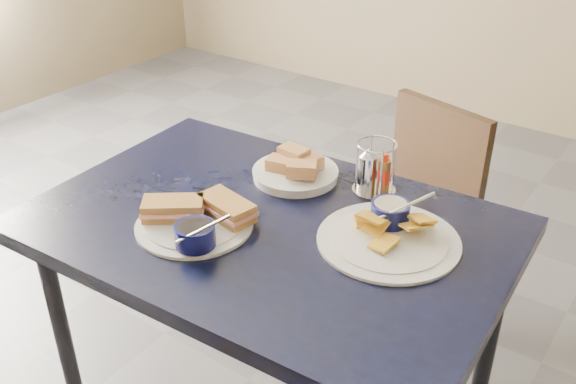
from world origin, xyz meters
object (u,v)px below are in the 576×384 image
Objects in this scene: chair_far at (413,201)px; plantain_plate at (389,231)px; condiment_caddy at (374,171)px; dining_table at (268,247)px; sandwich_plate at (197,219)px; bread_basket at (296,170)px.

plantain_plate is (0.23, -0.66, 0.32)m from chair_far.
plantain_plate is 2.36× the size of condiment_caddy.
sandwich_plate reaches higher than dining_table.
sandwich_plate is at bearing -98.22° from bread_basket.
chair_far is 2.43× the size of plantain_plate.
bread_basket is (-0.33, 0.11, 0.01)m from plantain_plate.
dining_table is 8.43× the size of condiment_caddy.
plantain_plate is at bearing -17.84° from bread_basket.
sandwich_plate is 2.22× the size of condiment_caddy.
dining_table is 3.57× the size of plantain_plate.
sandwich_plate reaches higher than bread_basket.
dining_table is at bearing -158.18° from plantain_plate.
sandwich_plate is 0.94× the size of plantain_plate.
plantain_plate is 0.22m from condiment_caddy.
sandwich_plate is (-0.11, -0.12, 0.10)m from dining_table.
condiment_caddy reaches higher than plantain_plate.
bread_basket reaches higher than dining_table.
plantain_plate is at bearing -51.25° from condiment_caddy.
condiment_caddy is (0.24, 0.39, 0.03)m from sandwich_plate.
dining_table is 0.19m from sandwich_plate.
bread_basket is (-0.10, -0.55, 0.33)m from chair_far.
bread_basket is 1.63× the size of condiment_caddy.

